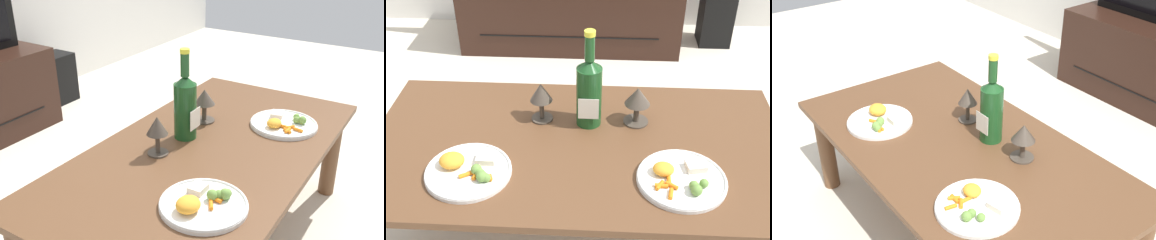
# 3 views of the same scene
# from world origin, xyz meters

# --- Properties ---
(dining_table) EXTENTS (1.33, 0.71, 0.42)m
(dining_table) POSITION_xyz_m (0.00, 0.00, 0.36)
(dining_table) COLOR brown
(dining_table) RESTS_ON ground_plane
(floor_speaker) EXTENTS (0.19, 0.19, 0.33)m
(floor_speaker) POSITION_xyz_m (0.75, 1.61, 0.17)
(floor_speaker) COLOR black
(floor_speaker) RESTS_ON ground_plane
(wine_bottle) EXTENTS (0.08, 0.08, 0.33)m
(wine_bottle) POSITION_xyz_m (0.03, 0.12, 0.55)
(wine_bottle) COLOR #19471E
(wine_bottle) RESTS_ON dining_table
(goblet_left) EXTENTS (0.07, 0.07, 0.14)m
(goblet_left) POSITION_xyz_m (-0.13, 0.13, 0.52)
(goblet_left) COLOR #473D33
(goblet_left) RESTS_ON dining_table
(goblet_right) EXTENTS (0.08, 0.08, 0.13)m
(goblet_right) POSITION_xyz_m (0.19, 0.13, 0.51)
(goblet_right) COLOR #473D33
(goblet_right) RESTS_ON dining_table
(dinner_plate_left) EXTENTS (0.25, 0.25, 0.05)m
(dinner_plate_left) POSITION_xyz_m (-0.31, -0.16, 0.44)
(dinner_plate_left) COLOR white
(dinner_plate_left) RESTS_ON dining_table
(dinner_plate_right) EXTENTS (0.26, 0.26, 0.05)m
(dinner_plate_right) POSITION_xyz_m (0.31, -0.16, 0.43)
(dinner_plate_right) COLOR white
(dinner_plate_right) RESTS_ON dining_table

